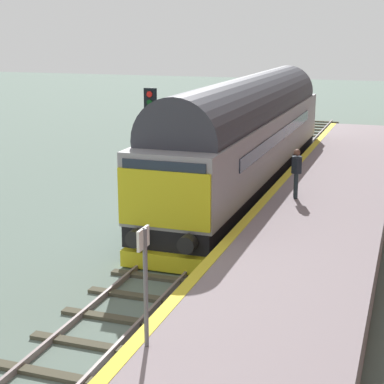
{
  "coord_description": "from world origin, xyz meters",
  "views": [
    {
      "loc": [
        6.1,
        -16.61,
        6.44
      ],
      "look_at": [
        0.2,
        0.46,
        1.82
      ],
      "focal_mm": 59.59,
      "sensor_mm": 36.0,
      "label": 1
    }
  ],
  "objects_px": {
    "diesel_locomotive": "(247,133)",
    "platform_number_sign": "(145,270)",
    "waiting_passenger": "(296,169)",
    "signal_post_mid": "(151,134)"
  },
  "relations": [
    {
      "from": "diesel_locomotive",
      "to": "waiting_passenger",
      "type": "distance_m",
      "value": 4.71
    },
    {
      "from": "signal_post_mid",
      "to": "waiting_passenger",
      "type": "distance_m",
      "value": 5.08
    },
    {
      "from": "platform_number_sign",
      "to": "signal_post_mid",
      "type": "bearing_deg",
      "value": 112.02
    },
    {
      "from": "diesel_locomotive",
      "to": "waiting_passenger",
      "type": "bearing_deg",
      "value": -55.41
    },
    {
      "from": "diesel_locomotive",
      "to": "platform_number_sign",
      "type": "xyz_separation_m",
      "value": [
        1.98,
        -14.91,
        -0.05
      ]
    },
    {
      "from": "waiting_passenger",
      "to": "signal_post_mid",
      "type": "bearing_deg",
      "value": 81.44
    },
    {
      "from": "platform_number_sign",
      "to": "waiting_passenger",
      "type": "relative_size",
      "value": 1.32
    },
    {
      "from": "platform_number_sign",
      "to": "waiting_passenger",
      "type": "distance_m",
      "value": 11.08
    },
    {
      "from": "signal_post_mid",
      "to": "waiting_passenger",
      "type": "relative_size",
      "value": 2.76
    },
    {
      "from": "diesel_locomotive",
      "to": "waiting_passenger",
      "type": "relative_size",
      "value": 11.28
    }
  ]
}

